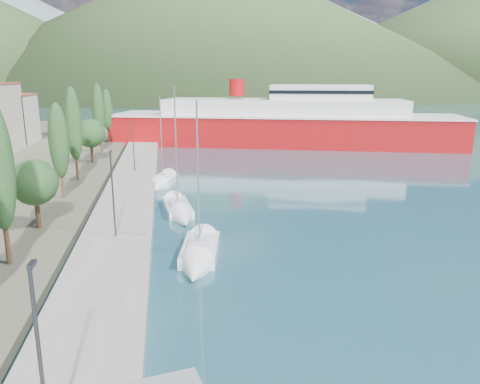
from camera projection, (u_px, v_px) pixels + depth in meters
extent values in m
plane|color=#224F5D|center=(182.00, 118.00, 136.80)|extent=(1400.00, 1400.00, 0.00)
cube|color=gray|center=(128.00, 197.00, 45.20)|extent=(5.00, 88.00, 0.80)
cone|color=slate|center=(221.00, 21.00, 664.60)|extent=(760.00, 760.00, 180.00)
cone|color=slate|center=(472.00, 34.00, 645.57)|extent=(640.00, 640.00, 140.00)
cone|color=#344B27|center=(214.00, 22.00, 397.72)|extent=(480.00, 480.00, 115.00)
cone|color=#344B27|center=(462.00, 39.00, 415.75)|extent=(420.00, 420.00, 90.00)
cube|color=silver|center=(4.00, 120.00, 78.94)|extent=(9.00, 10.00, 8.00)
cube|color=#9E5138|center=(1.00, 95.00, 77.95)|extent=(9.20, 10.20, 0.30)
cylinder|color=#47301E|center=(8.00, 247.00, 28.08)|extent=(0.30, 0.30, 2.16)
cylinder|color=#47301E|center=(38.00, 214.00, 34.87)|extent=(0.36, 0.36, 2.13)
sphere|color=#24451F|center=(34.00, 182.00, 34.29)|extent=(3.41, 3.41, 3.41)
cylinder|color=#47301E|center=(63.00, 188.00, 43.69)|extent=(0.30, 0.30, 1.94)
ellipsoid|color=#24451F|center=(59.00, 141.00, 42.64)|extent=(1.80, 1.80, 6.88)
cylinder|color=#47301E|center=(77.00, 170.00, 51.09)|extent=(0.30, 0.30, 2.22)
ellipsoid|color=#24451F|center=(73.00, 124.00, 49.89)|extent=(1.80, 1.80, 7.86)
cylinder|color=#47301E|center=(92.00, 154.00, 61.85)|extent=(0.36, 0.36, 2.37)
sphere|color=#24451F|center=(90.00, 133.00, 61.21)|extent=(3.79, 3.79, 3.79)
cylinder|color=#47301E|center=(101.00, 144.00, 70.74)|extent=(0.30, 0.30, 2.25)
ellipsoid|color=#24451F|center=(98.00, 110.00, 69.52)|extent=(1.80, 1.80, 7.99)
cylinder|color=#47301E|center=(109.00, 136.00, 81.43)|extent=(0.30, 0.30, 2.00)
ellipsoid|color=#24451F|center=(107.00, 110.00, 80.35)|extent=(1.80, 1.80, 7.10)
cylinder|color=#2D2D33|center=(41.00, 368.00, 13.06)|extent=(0.12, 0.12, 6.00)
cube|color=#2D2D33|center=(32.00, 264.00, 12.58)|extent=(0.15, 0.50, 0.12)
cylinder|color=#2D2D33|center=(113.00, 195.00, 32.23)|extent=(0.12, 0.12, 6.00)
cube|color=#2D2D33|center=(110.00, 151.00, 31.75)|extent=(0.15, 0.50, 0.12)
cylinder|color=#2D2D33|center=(133.00, 146.00, 55.20)|extent=(0.12, 0.12, 6.00)
cube|color=#2D2D33|center=(132.00, 120.00, 54.73)|extent=(0.15, 0.50, 0.12)
cube|color=silver|center=(200.00, 251.00, 31.76)|extent=(3.27, 6.02, 0.91)
cube|color=silver|center=(200.00, 244.00, 31.24)|extent=(1.77, 2.49, 0.36)
cylinder|color=silver|center=(198.00, 176.00, 30.13)|extent=(0.12, 0.12, 9.64)
cone|color=silver|center=(195.00, 272.00, 28.21)|extent=(2.75, 3.02, 2.33)
cube|color=silver|center=(178.00, 208.00, 42.09)|extent=(2.75, 6.18, 0.85)
cube|color=silver|center=(178.00, 203.00, 41.58)|extent=(1.53, 2.52, 0.33)
cylinder|color=silver|center=(176.00, 147.00, 40.38)|extent=(0.12, 0.12, 10.34)
cone|color=silver|center=(184.00, 220.00, 38.48)|extent=(2.43, 3.00, 2.16)
cube|color=silver|center=(164.00, 181.00, 53.04)|extent=(3.48, 5.62, 0.90)
cube|color=silver|center=(163.00, 177.00, 52.56)|extent=(1.84, 2.36, 0.35)
cylinder|color=silver|center=(161.00, 138.00, 51.53)|extent=(0.12, 0.12, 8.95)
cone|color=silver|center=(156.00, 188.00, 49.80)|extent=(2.81, 2.92, 2.29)
cube|color=#A10D0F|center=(283.00, 132.00, 83.05)|extent=(61.12, 29.99, 5.81)
cube|color=silver|center=(283.00, 115.00, 82.35)|extent=(61.63, 30.48, 0.31)
cube|color=silver|center=(284.00, 108.00, 82.06)|extent=(42.70, 22.36, 3.11)
cube|color=silver|center=(320.00, 92.00, 80.51)|extent=(18.39, 12.43, 2.49)
cylinder|color=#A10D0F|center=(237.00, 88.00, 82.38)|extent=(2.70, 2.70, 2.90)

